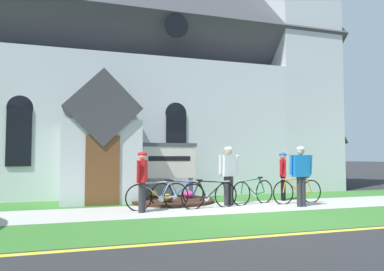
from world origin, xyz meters
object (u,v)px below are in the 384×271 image
at_px(cyclist_in_blue_jersey, 229,170).
at_px(bicycle_green, 177,193).
at_px(church_sign, 169,163).
at_px(bicycle_orange, 298,191).
at_px(bicycle_silver, 209,195).
at_px(bicycle_red, 158,196).
at_px(cyclist_in_yellow_jersey, 283,173).
at_px(cyclist_in_white_jersey, 301,171).
at_px(roadside_conifer, 309,99).
at_px(bicycle_white, 253,192).
at_px(cyclist_in_green_jersey, 142,177).

bearing_deg(cyclist_in_blue_jersey, bicycle_green, 164.84).
relative_size(church_sign, bicycle_orange, 1.06).
bearing_deg(church_sign, bicycle_silver, -71.75).
bearing_deg(bicycle_red, church_sign, 67.67).
distance_m(cyclist_in_yellow_jersey, cyclist_in_white_jersey, 1.49).
bearing_deg(bicycle_red, roadside_conifer, 31.12).
relative_size(bicycle_white, bicycle_green, 0.97).
xyz_separation_m(bicycle_orange, cyclist_in_yellow_jersey, (-0.02, 0.81, 0.54)).
bearing_deg(bicycle_white, cyclist_in_green_jersey, -171.06).
bearing_deg(cyclist_in_white_jersey, cyclist_in_green_jersey, 175.64).
height_order(bicycle_orange, cyclist_in_yellow_jersey, cyclist_in_yellow_jersey).
bearing_deg(roadside_conifer, bicycle_green, -149.90).
xyz_separation_m(bicycle_red, roadside_conifer, (8.63, 5.21, 3.91)).
bearing_deg(church_sign, bicycle_white, -36.44).
distance_m(bicycle_green, cyclist_in_yellow_jersey, 3.74).
relative_size(church_sign, cyclist_in_blue_jersey, 1.09).
height_order(bicycle_silver, bicycle_green, bicycle_silver).
bearing_deg(bicycle_white, roadside_conifer, 41.65).
height_order(bicycle_orange, cyclist_in_white_jersey, cyclist_in_white_jersey).
bearing_deg(bicycle_green, cyclist_in_yellow_jersey, 2.37).
bearing_deg(bicycle_red, cyclist_in_green_jersey, -146.69).
distance_m(bicycle_orange, cyclist_in_blue_jersey, 2.34).
relative_size(bicycle_red, cyclist_in_blue_jersey, 1.03).
distance_m(bicycle_silver, roadside_conifer, 9.79).
height_order(bicycle_green, bicycle_orange, bicycle_orange).
height_order(bicycle_red, cyclist_in_white_jersey, cyclist_in_white_jersey).
xyz_separation_m(cyclist_in_green_jersey, cyclist_in_white_jersey, (4.62, -0.35, 0.12)).
relative_size(bicycle_white, cyclist_in_green_jersey, 1.03).
relative_size(bicycle_orange, cyclist_in_green_jersey, 1.13).
relative_size(bicycle_white, bicycle_red, 0.91).
distance_m(bicycle_orange, roadside_conifer, 7.77).
xyz_separation_m(bicycle_orange, cyclist_in_green_jersey, (-4.93, -0.30, 0.54)).
bearing_deg(bicycle_silver, cyclist_in_yellow_jersey, 17.64).
distance_m(bicycle_silver, cyclist_in_yellow_jersey, 3.16).
height_order(cyclist_in_green_jersey, cyclist_in_white_jersey, cyclist_in_white_jersey).
height_order(church_sign, roadside_conifer, roadside_conifer).
bearing_deg(cyclist_in_yellow_jersey, cyclist_in_white_jersey, -101.45).
xyz_separation_m(bicycle_silver, cyclist_in_green_jersey, (-1.95, -0.16, 0.55)).
bearing_deg(cyclist_in_blue_jersey, bicycle_red, -174.18).
bearing_deg(cyclist_in_white_jersey, bicycle_green, 158.96).
bearing_deg(cyclist_in_yellow_jersey, cyclist_in_blue_jersey, -165.88).
bearing_deg(bicycle_orange, church_sign, 152.33).
relative_size(bicycle_red, bicycle_orange, 1.00).
height_order(bicycle_red, roadside_conifer, roadside_conifer).
distance_m(bicycle_green, cyclist_in_blue_jersey, 1.68).
relative_size(church_sign, bicycle_silver, 1.08).
xyz_separation_m(bicycle_white, bicycle_green, (-2.30, 0.40, -0.01)).
relative_size(bicycle_white, roadside_conifer, 0.25).
bearing_deg(bicycle_orange, cyclist_in_white_jersey, -116.08).
bearing_deg(bicycle_red, bicycle_silver, -6.37).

